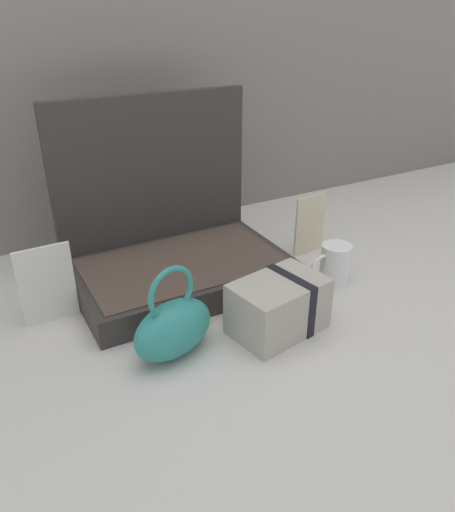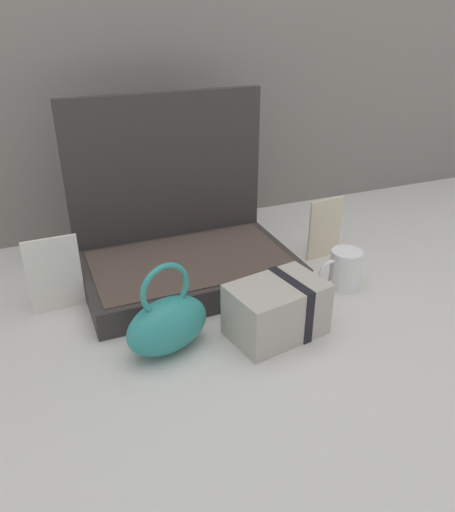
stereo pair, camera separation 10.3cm
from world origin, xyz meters
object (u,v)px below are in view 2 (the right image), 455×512
Objects in this scene: teal_pouch_handbag at (167,323)px; info_card_left at (55,275)px; cream_toiletry_bag at (278,309)px; coffee_mug at (344,269)px; open_suitcase at (182,240)px; poster_card_right at (325,229)px.

teal_pouch_handbag is 1.10× the size of info_card_left.
cream_toiletry_bag is at bearing -7.66° from teal_pouch_handbag.
info_card_left is at bearing 166.12° from coffee_mug.
open_suitcase reaches higher than coffee_mug.
cream_toiletry_bag is at bearing -143.10° from poster_card_right.
teal_pouch_handbag is 0.47m from coffee_mug.
poster_card_right is at bearing 75.23° from coffee_mug.
teal_pouch_handbag is at bearing -161.81° from poster_card_right.
info_card_left is (-0.19, 0.24, 0.03)m from teal_pouch_handbag.
cream_toiletry_bag is at bearing -155.74° from coffee_mug.
cream_toiletry_bag is 1.27× the size of poster_card_right.
info_card_left is (-0.31, -0.05, -0.01)m from open_suitcase.
teal_pouch_handbag is at bearing -113.44° from open_suitcase.
cream_toiletry_bag is 1.89× the size of coffee_mug.
info_card_left reaches higher than cream_toiletry_bag.
open_suitcase is at bearing 107.79° from cream_toiletry_bag.
poster_card_right reaches higher than cream_toiletry_bag.
open_suitcase is at bearing 165.23° from poster_card_right.
cream_toiletry_bag is at bearing -33.96° from info_card_left.
cream_toiletry_bag is at bearing -72.21° from open_suitcase.
cream_toiletry_bag is (0.10, -0.32, -0.04)m from open_suitcase.
open_suitcase is at bearing 8.27° from info_card_left.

